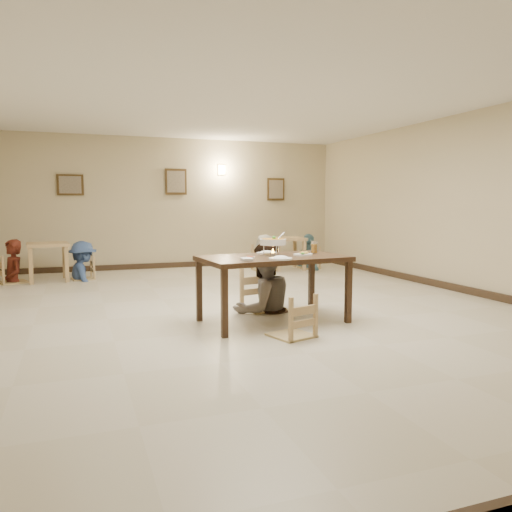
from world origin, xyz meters
name	(u,v)px	position (x,y,z in m)	size (l,w,h in m)	color
floor	(238,309)	(0.00, 0.00, 0.00)	(10.00, 10.00, 0.00)	beige
ceiling	(237,92)	(0.00, 0.00, 3.00)	(10.00, 10.00, 0.00)	silver
wall_back	(172,203)	(0.00, 5.00, 1.50)	(10.00, 10.00, 0.00)	#C6B690
wall_right	(467,203)	(4.00, 0.00, 1.50)	(10.00, 10.00, 0.00)	#C6B690
baseboard_back	(173,265)	(0.00, 4.97, 0.06)	(8.00, 0.06, 0.12)	#312217
baseboard_right	(462,289)	(3.97, 0.00, 0.06)	(0.06, 10.00, 0.12)	#312217
picture_a	(70,185)	(-2.20, 4.96, 1.90)	(0.55, 0.04, 0.45)	#3C2913
picture_b	(176,182)	(0.10, 4.96, 2.00)	(0.50, 0.04, 0.60)	#3C2913
picture_c	(276,189)	(2.60, 4.96, 1.85)	(0.45, 0.04, 0.55)	#3C2913
wall_sconce	(222,170)	(1.20, 4.96, 2.30)	(0.16, 0.05, 0.22)	#FFD88C
main_table	(273,263)	(0.19, -0.85, 0.76)	(1.87, 1.16, 0.84)	#3C2617
chair_far	(263,272)	(0.33, -0.11, 0.54)	(0.51, 0.51, 1.08)	tan
chair_near	(292,296)	(0.12, -1.58, 0.46)	(0.44, 0.44, 0.93)	tan
main_diner	(264,243)	(0.32, -0.18, 0.96)	(0.93, 0.72, 1.91)	gray
curry_warmer	(273,242)	(0.21, -0.80, 1.01)	(0.37, 0.33, 0.30)	silver
rice_plate_far	(267,253)	(0.22, -0.55, 0.85)	(0.27, 0.27, 0.06)	white
rice_plate_near	(281,258)	(0.13, -1.24, 0.85)	(0.28, 0.28, 0.06)	white
fried_plate	(303,254)	(0.58, -0.90, 0.86)	(0.25, 0.25, 0.06)	white
chili_dish	(250,257)	(-0.16, -0.97, 0.85)	(0.12, 0.12, 0.02)	white
napkin_cutlery	(247,259)	(-0.27, -1.19, 0.85)	(0.16, 0.24, 0.03)	white
drink_glass	(314,248)	(0.84, -0.69, 0.91)	(0.08, 0.08, 0.16)	white
bg_table_left	(48,250)	(-2.65, 3.74, 0.61)	(0.81, 0.81, 0.74)	tan
bg_table_right	(287,243)	(2.40, 3.78, 0.59)	(0.78, 0.78, 0.73)	tan
bg_chair_ll	(12,256)	(-3.27, 3.74, 0.50)	(0.47, 0.47, 1.01)	tan
bg_chair_lr	(82,258)	(-2.02, 3.73, 0.43)	(0.41, 0.41, 0.87)	tan
bg_chair_rl	(265,247)	(1.86, 3.75, 0.54)	(0.51, 0.51, 1.08)	tan
bg_chair_rr	(309,248)	(2.94, 3.77, 0.48)	(0.45, 0.45, 0.96)	tan
bg_diner_a	(11,239)	(-3.27, 3.74, 0.82)	(0.60, 0.39, 1.65)	#501C13
bg_diner_b	(82,241)	(-2.02, 3.73, 0.76)	(0.99, 0.57, 1.53)	#3C5B98
bg_diner_c	(265,235)	(1.86, 3.75, 0.81)	(0.79, 0.51, 1.61)	silver
bg_diner_d	(309,234)	(2.94, 3.77, 0.80)	(0.94, 0.39, 1.60)	slate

